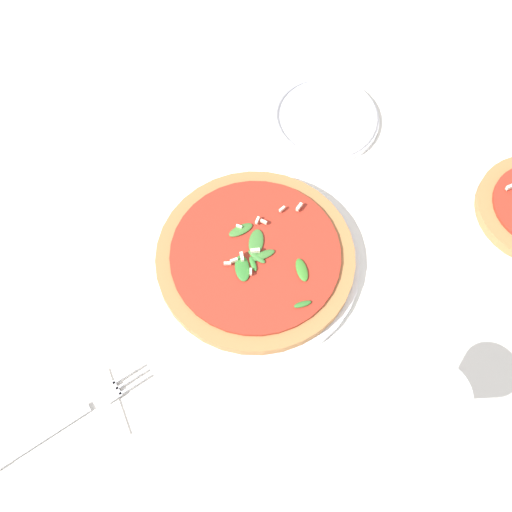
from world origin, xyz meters
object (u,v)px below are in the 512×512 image
(pizza_arugula_main, at_px, (256,260))
(fork, at_px, (70,419))
(side_plate_white, at_px, (325,118))
(wine_glass, at_px, (423,406))

(pizza_arugula_main, height_order, fork, pizza_arugula_main)
(pizza_arugula_main, distance_m, side_plate_white, 0.30)
(fork, height_order, side_plate_white, side_plate_white)
(fork, bearing_deg, pizza_arugula_main, 8.30)
(pizza_arugula_main, relative_size, side_plate_white, 1.71)
(pizza_arugula_main, height_order, wine_glass, wine_glass)
(pizza_arugula_main, relative_size, fork, 1.40)
(wine_glass, height_order, side_plate_white, wine_glass)
(pizza_arugula_main, relative_size, wine_glass, 1.83)
(fork, xyz_separation_m, side_plate_white, (0.56, 0.29, 0.00))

